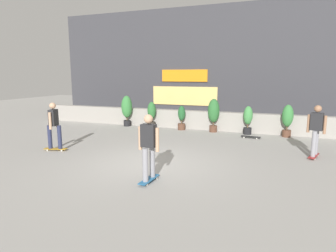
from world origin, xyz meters
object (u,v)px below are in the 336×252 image
(potted_plant_5, at_px, (287,119))
(skater_far_left, at_px, (316,129))
(potted_plant_1, at_px, (152,113))
(skateboard_near_camera, at_px, (251,137))
(potted_plant_0, at_px, (127,108))
(skater_by_wall_left, at_px, (54,124))
(potted_plant_4, at_px, (248,119))
(skater_foreground, at_px, (149,145))
(potted_plant_3, at_px, (214,113))
(potted_plant_2, at_px, (182,117))

(potted_plant_5, xyz_separation_m, skater_far_left, (0.74, -3.12, 0.15))
(potted_plant_1, relative_size, skateboard_near_camera, 1.62)
(potted_plant_0, xyz_separation_m, skater_by_wall_left, (0.05, -5.34, 0.01))
(potted_plant_1, bearing_deg, potted_plant_5, 0.00)
(potted_plant_1, distance_m, potted_plant_4, 4.69)
(skateboard_near_camera, bearing_deg, skater_foreground, -107.45)
(potted_plant_0, bearing_deg, potted_plant_3, 0.00)
(potted_plant_2, relative_size, skater_foreground, 0.69)
(potted_plant_5, height_order, skater_far_left, skater_far_left)
(potted_plant_4, distance_m, skater_far_left, 3.93)
(potted_plant_3, distance_m, skateboard_near_camera, 2.12)
(potted_plant_5, bearing_deg, skater_far_left, -76.64)
(potted_plant_5, xyz_separation_m, skater_foreground, (-3.35, -6.95, 0.15))
(potted_plant_1, xyz_separation_m, skater_foreground, (2.98, -6.95, 0.21))
(potted_plant_0, distance_m, skater_by_wall_left, 5.34)
(potted_plant_0, bearing_deg, potted_plant_4, 0.00)
(potted_plant_4, height_order, skateboard_near_camera, potted_plant_4)
(potted_plant_4, distance_m, potted_plant_5, 1.64)
(potted_plant_1, bearing_deg, skateboard_near_camera, -9.37)
(potted_plant_3, relative_size, potted_plant_4, 1.22)
(potted_plant_0, height_order, skater_by_wall_left, skater_by_wall_left)
(skater_by_wall_left, relative_size, skater_far_left, 1.00)
(skater_far_left, bearing_deg, skater_foreground, -136.87)
(potted_plant_4, xyz_separation_m, skater_by_wall_left, (-6.06, -5.34, 0.24))
(potted_plant_2, bearing_deg, potted_plant_4, 0.00)
(potted_plant_0, relative_size, potted_plant_1, 1.21)
(skater_by_wall_left, bearing_deg, potted_plant_1, 75.69)
(potted_plant_1, relative_size, potted_plant_5, 0.94)
(skater_by_wall_left, bearing_deg, skateboard_near_camera, 35.81)
(potted_plant_4, height_order, skater_by_wall_left, skater_by_wall_left)
(potted_plant_4, bearing_deg, potted_plant_1, -180.00)
(skater_far_left, bearing_deg, potted_plant_5, 103.36)
(potted_plant_5, bearing_deg, skater_by_wall_left, -145.24)
(potted_plant_0, distance_m, potted_plant_5, 7.74)
(potted_plant_0, xyz_separation_m, potted_plant_3, (4.55, 0.00, -0.02))
(skater_far_left, bearing_deg, potted_plant_1, 156.18)
(potted_plant_1, xyz_separation_m, potted_plant_5, (6.33, 0.00, 0.06))
(potted_plant_3, height_order, skater_by_wall_left, skater_by_wall_left)
(potted_plant_2, distance_m, skateboard_near_camera, 3.47)
(potted_plant_1, xyz_separation_m, skater_by_wall_left, (-1.36, -5.34, 0.21))
(potted_plant_2, bearing_deg, potted_plant_5, 0.00)
(potted_plant_4, distance_m, skater_foreground, 7.16)
(potted_plant_1, xyz_separation_m, skater_far_left, (7.07, -3.12, 0.21))
(potted_plant_3, height_order, skater_far_left, skater_far_left)
(potted_plant_3, xyz_separation_m, skater_by_wall_left, (-4.50, -5.34, 0.03))
(potted_plant_4, xyz_separation_m, potted_plant_5, (1.63, 0.00, 0.10))
(potted_plant_0, height_order, potted_plant_3, potted_plant_0)
(potted_plant_0, height_order, potted_plant_5, potted_plant_0)
(skater_foreground, relative_size, skater_by_wall_left, 1.00)
(potted_plant_1, relative_size, skater_by_wall_left, 0.77)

